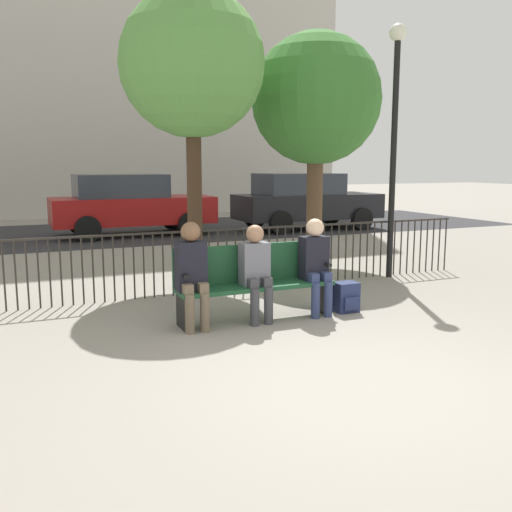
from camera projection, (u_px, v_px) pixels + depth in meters
The scene contains 14 objects.
ground_plane at pixel (357, 383), 5.01m from camera, with size 80.00×80.00×0.00m, color gray.
park_bench at pixel (253, 279), 7.02m from camera, with size 1.97×0.45×0.92m.
seated_person_0 at pixel (192, 269), 6.54m from camera, with size 0.34×0.39×1.25m.
seated_person_1 at pixel (256, 268), 6.86m from camera, with size 0.34×0.39×1.18m.
seated_person_2 at pixel (316, 261), 7.19m from camera, with size 0.34×0.39×1.23m.
backpack at pixel (346, 297), 7.39m from camera, with size 0.30×0.26×0.39m.
fence_railing at pixel (209, 255), 8.45m from camera, with size 9.01×0.03×0.95m.
tree_0 at pixel (316, 100), 10.80m from camera, with size 2.48×2.48×4.36m.
tree_1 at pixel (192, 65), 9.08m from camera, with size 2.34×2.34×4.65m.
lamp_post at pixel (395, 116), 9.26m from camera, with size 0.28×0.28×4.11m.
street_surface at pixel (115, 232), 15.86m from camera, with size 24.00×6.00×0.01m.
parked_car_0 at pixel (305, 200), 16.54m from camera, with size 4.20×1.94×1.62m.
parked_car_2 at pixel (129, 204), 15.12m from camera, with size 4.20×1.94×1.62m.
building_facade at pixel (70, 1), 21.79m from camera, with size 20.00×6.00×16.09m.
Camera 1 is at (-2.73, -4.01, 1.91)m, focal length 40.00 mm.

